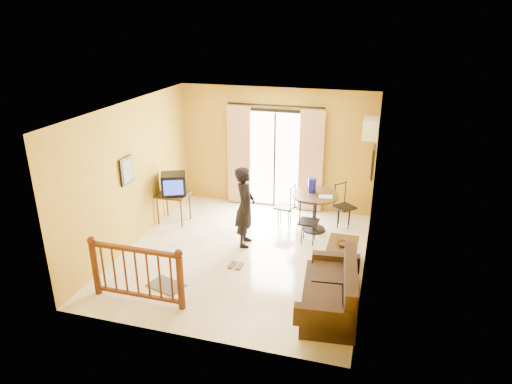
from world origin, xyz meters
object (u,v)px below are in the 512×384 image
(coffee_table, at_px, (342,253))
(standing_person, at_px, (245,207))
(television, at_px, (174,184))
(sofa, at_px, (333,293))
(dining_table, at_px, (315,202))

(coffee_table, xyz_separation_m, standing_person, (-1.94, 0.36, 0.52))
(coffee_table, relative_size, standing_person, 0.59)
(television, bearing_deg, sofa, -55.86)
(television, xyz_separation_m, coffee_table, (3.72, -0.93, -0.61))
(television, xyz_separation_m, standing_person, (1.78, -0.57, -0.09))
(dining_table, bearing_deg, sofa, -75.06)
(standing_person, bearing_deg, dining_table, -57.85)
(dining_table, xyz_separation_m, sofa, (0.73, -2.73, -0.34))
(television, bearing_deg, dining_table, -15.80)
(television, distance_m, dining_table, 3.04)
(television, relative_size, coffee_table, 0.68)
(television, bearing_deg, coffee_table, -38.34)
(sofa, distance_m, standing_person, 2.64)
(television, relative_size, dining_table, 0.67)
(sofa, bearing_deg, dining_table, 98.95)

